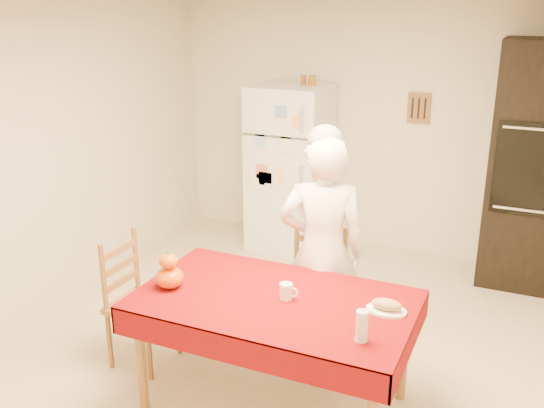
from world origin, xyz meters
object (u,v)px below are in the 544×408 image
Objects in this scene: chair_far at (317,287)px; coffee_mug at (286,291)px; oven_cabinet at (532,167)px; seated_woman at (322,252)px; pumpkin_lower at (170,277)px; bread_plate at (386,311)px; wine_glass at (362,326)px; chair_left at (134,296)px; dining_table at (274,308)px; refrigerator at (290,168)px.

coffee_mug is at bearing -95.06° from chair_far.
oven_cabinet is 1.31× the size of seated_woman.
chair_far is 1.15m from pumpkin_lower.
chair_far is at bearing 136.37° from bread_plate.
oven_cabinet is 2.36m from chair_far.
pumpkin_lower is 1.03× the size of wine_glass.
wine_glass is (1.74, -0.33, 0.34)m from chair_left.
wine_glass reaches higher than dining_table.
refrigerator is 1.79× the size of chair_far.
wine_glass is (0.62, -0.26, 0.16)m from dining_table.
seated_woman reaches higher than wine_glass.
refrigerator is 2.29m from oven_cabinet.
oven_cabinet is at bearing 74.98° from bread_plate.
bread_plate is at bearing -88.01° from chair_left.
pumpkin_lower is at bearing -137.55° from chair_far.
chair_left is 1.36m from seated_woman.
wine_glass is at bearing -99.83° from chair_left.
dining_table is at bearing 11.24° from pumpkin_lower.
dining_table is at bearing -160.40° from coffee_mug.
chair_far is 1.00× the size of chair_left.
coffee_mug is at bearing 19.60° from dining_table.
oven_cabinet is at bearing 1.18° from refrigerator.
wine_glass is (-0.71, -2.85, -0.25)m from oven_cabinet.
seated_woman is at bearing -122.42° from oven_cabinet.
pumpkin_lower is at bearing -84.14° from refrigerator.
coffee_mug is (1.19, -0.05, 0.30)m from chair_left.
dining_table is at bearing -100.42° from chair_far.
wine_glass is 0.38m from bread_plate.
oven_cabinet is at bearing 62.74° from dining_table.
refrigerator is 3.21m from wine_glass.
dining_table is (-1.34, -2.59, -0.41)m from oven_cabinet.
pumpkin_lower is (-0.69, -0.86, 0.32)m from chair_far.
coffee_mug is 0.57× the size of wine_glass.
oven_cabinet is 2.95m from dining_table.
chair_far is 0.94m from bread_plate.
coffee_mug is at bearing -172.04° from bread_plate.
coffee_mug is 0.61m from bread_plate.
dining_table is 7.08× the size of bread_plate.
pumpkin_lower is at bearing -126.32° from oven_cabinet.
coffee_mug is (0.07, 0.02, 0.12)m from dining_table.
seated_woman reaches higher than bread_plate.
bread_plate is (1.34, 0.24, -0.06)m from pumpkin_lower.
refrigerator is 9.66× the size of wine_glass.
wine_glass reaches higher than bread_plate.
wine_glass is (0.56, -0.28, 0.04)m from coffee_mug.
seated_woman is (0.07, -0.11, 0.33)m from chair_far.
pumpkin_lower is 1.36m from bread_plate.
pumpkin_lower is at bearing 174.55° from wine_glass.
refrigerator is at bearing 95.86° from pumpkin_lower.
chair_left is (-0.18, -2.47, -0.34)m from refrigerator.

